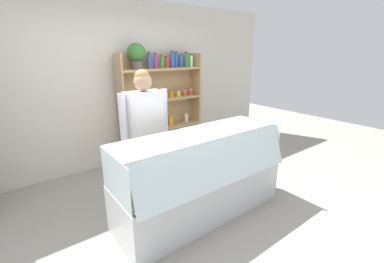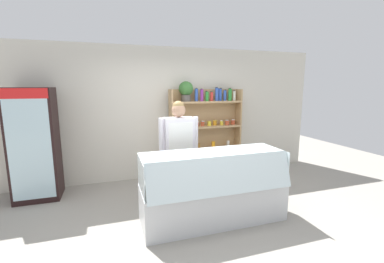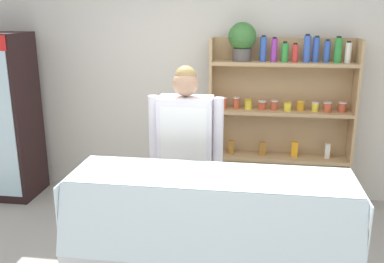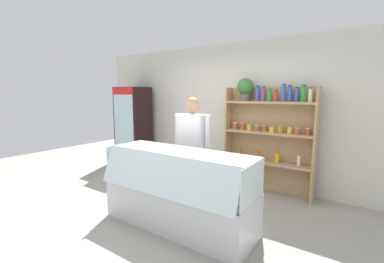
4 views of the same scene
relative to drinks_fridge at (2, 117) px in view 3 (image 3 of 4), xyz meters
The scene contains 4 objects.
back_wall 2.47m from the drinks_fridge, 10.94° to the left, with size 6.80×0.10×2.70m, color beige.
drinks_fridge is the anchor object (origin of this frame).
shelving_unit 3.10m from the drinks_fridge, ahead, with size 1.53×0.30×2.01m.
shop_clerk 2.44m from the drinks_fridge, 20.87° to the right, with size 0.66×0.25×1.68m.
Camera 3 is at (0.45, -2.88, 2.14)m, focal length 40.00 mm.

